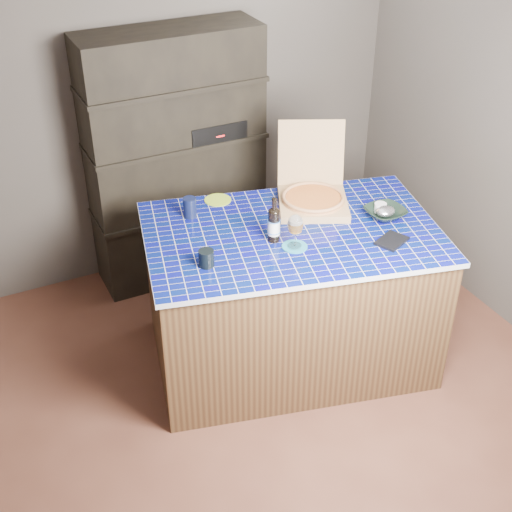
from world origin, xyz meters
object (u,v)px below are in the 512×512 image
wine_glass (295,225)px  bowl (385,213)px  pizza_box (313,196)px  mead_bottle (274,224)px  dvd_case (392,241)px  kitchen_island (290,296)px

wine_glass → bowl: size_ratio=0.85×
pizza_box → bowl: pizza_box is taller
mead_bottle → dvd_case: 0.67m
kitchen_island → mead_bottle: 0.59m
pizza_box → wine_glass: bearing=-106.2°
pizza_box → mead_bottle: bearing=-121.8°
pizza_box → dvd_case: size_ratio=3.44×
wine_glass → bowl: wine_glass is taller
wine_glass → dvd_case: wine_glass is taller
wine_glass → dvd_case: 0.57m
wine_glass → dvd_case: size_ratio=1.09×
wine_glass → mead_bottle: bearing=122.2°
pizza_box → mead_bottle: pizza_box is taller
pizza_box → mead_bottle: size_ratio=2.33×
kitchen_island → pizza_box: size_ratio=3.02×
kitchen_island → dvd_case: bearing=-25.0°
mead_bottle → wine_glass: bearing=-57.8°
pizza_box → mead_bottle: (-0.40, -0.26, 0.04)m
dvd_case → bowl: bowl is taller
mead_bottle → wine_glass: (0.07, -0.11, 0.03)m
wine_glass → bowl: bearing=4.9°
pizza_box → dvd_case: pizza_box is taller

